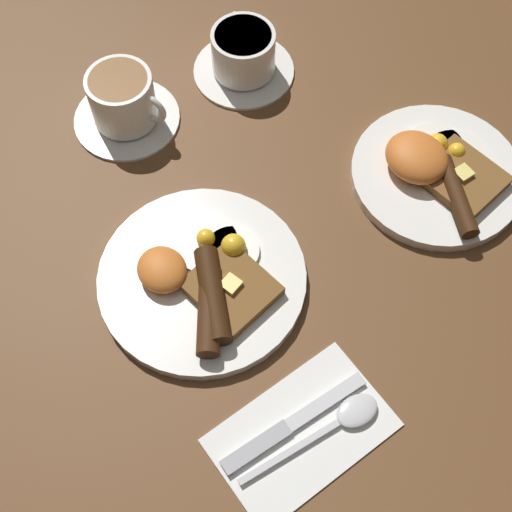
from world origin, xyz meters
TOP-DOWN VIEW (x-y plane):
  - ground_plane at (0.00, 0.00)m, footprint 3.00×3.00m
  - breakfast_plate_near at (0.00, 0.00)m, footprint 0.24×0.24m
  - breakfast_plate_far at (0.05, 0.32)m, footprint 0.22×0.22m
  - teacup_near at (-0.26, 0.05)m, footprint 0.14×0.14m
  - teacup_far at (-0.24, 0.23)m, footprint 0.14×0.14m
  - napkin at (0.21, -0.01)m, footprint 0.12×0.19m
  - knife at (0.20, -0.02)m, footprint 0.02×0.18m
  - spoon at (0.23, 0.03)m, footprint 0.04×0.17m

SIDE VIEW (x-z plane):
  - ground_plane at x=0.00m, z-range 0.00..0.00m
  - napkin at x=0.21m, z-range 0.00..0.01m
  - knife at x=0.20m, z-range 0.00..0.01m
  - spoon at x=0.23m, z-range 0.00..0.01m
  - breakfast_plate_near at x=0.00m, z-range -0.01..0.04m
  - breakfast_plate_far at x=0.05m, z-range -0.01..0.04m
  - teacup_far at x=-0.24m, z-range 0.00..0.07m
  - teacup_near at x=-0.26m, z-range 0.00..0.07m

